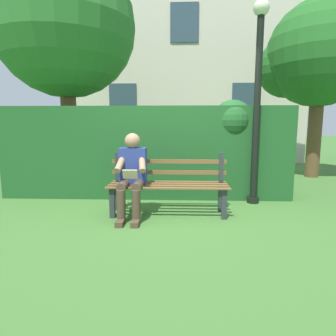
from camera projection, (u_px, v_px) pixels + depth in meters
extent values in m
plane|color=#3D6B2D|center=(168.00, 214.00, 4.23)|extent=(60.00, 60.00, 0.00)
cube|color=#2D3338|center=(224.00, 204.00, 3.99)|extent=(0.07, 0.07, 0.43)
cube|color=#2D3338|center=(112.00, 203.00, 4.05)|extent=(0.07, 0.07, 0.43)
cube|color=#2D3338|center=(220.00, 197.00, 4.35)|extent=(0.07, 0.07, 0.43)
cube|color=#2D3338|center=(118.00, 196.00, 4.41)|extent=(0.07, 0.07, 0.43)
cube|color=brown|center=(169.00, 182.00, 4.39)|extent=(1.72, 0.06, 0.02)
cube|color=brown|center=(168.00, 184.00, 4.24)|extent=(1.72, 0.06, 0.02)
cube|color=brown|center=(168.00, 186.00, 4.09)|extent=(1.72, 0.06, 0.02)
cube|color=brown|center=(168.00, 188.00, 3.94)|extent=(1.72, 0.06, 0.02)
cube|color=#2D3338|center=(221.00, 167.00, 4.32)|extent=(0.06, 0.06, 0.44)
cube|color=#2D3338|center=(118.00, 167.00, 4.38)|extent=(0.06, 0.06, 0.44)
cube|color=brown|center=(169.00, 172.00, 4.36)|extent=(1.72, 0.02, 0.06)
cube|color=brown|center=(169.00, 161.00, 4.34)|extent=(1.72, 0.02, 0.06)
cube|color=navy|center=(133.00, 166.00, 4.16)|extent=(0.38, 0.22, 0.52)
sphere|color=#A57A5B|center=(132.00, 141.00, 4.09)|extent=(0.22, 0.22, 0.22)
cylinder|color=#473828|center=(138.00, 185.00, 3.99)|extent=(0.13, 0.42, 0.13)
cylinder|color=#473828|center=(124.00, 185.00, 4.00)|extent=(0.13, 0.42, 0.13)
cylinder|color=#473828|center=(136.00, 207.00, 3.82)|extent=(0.12, 0.12, 0.45)
cylinder|color=#473828|center=(121.00, 207.00, 3.83)|extent=(0.12, 0.12, 0.45)
cube|color=#473828|center=(136.00, 223.00, 3.77)|extent=(0.10, 0.24, 0.07)
cube|color=#473828|center=(120.00, 222.00, 3.78)|extent=(0.10, 0.24, 0.07)
cylinder|color=#A57A5B|center=(142.00, 163.00, 4.01)|extent=(0.14, 0.32, 0.26)
cylinder|color=#A57A5B|center=(121.00, 163.00, 4.02)|extent=(0.14, 0.32, 0.26)
cube|color=beige|center=(130.00, 174.00, 3.92)|extent=(0.20, 0.07, 0.13)
cube|color=#1E5123|center=(147.00, 152.00, 5.30)|extent=(5.07, 0.79, 1.61)
sphere|color=#1E5123|center=(232.00, 120.00, 5.04)|extent=(0.71, 0.71, 0.71)
sphere|color=#1E5123|center=(79.00, 125.00, 5.36)|extent=(0.63, 0.63, 0.63)
cylinder|color=brown|center=(70.00, 125.00, 6.61)|extent=(0.34, 0.34, 2.58)
sphere|color=#2D702D|center=(64.00, 25.00, 6.29)|extent=(3.08, 3.08, 3.08)
sphere|color=#2D702D|center=(41.00, 46.00, 6.82)|extent=(1.85, 1.85, 1.85)
cube|color=beige|center=(184.00, 61.00, 10.64)|extent=(8.07, 2.73, 7.23)
cube|color=#334756|center=(246.00, 102.00, 9.43)|extent=(0.90, 0.04, 1.20)
cube|color=#334756|center=(123.00, 102.00, 9.59)|extent=(0.90, 0.04, 1.20)
cube|color=#334756|center=(184.00, 22.00, 9.14)|extent=(0.90, 0.04, 1.20)
cylinder|color=brown|center=(315.00, 131.00, 7.10)|extent=(0.33, 0.33, 2.27)
sphere|color=#236023|center=(320.00, 54.00, 6.83)|extent=(2.47, 2.47, 2.47)
sphere|color=#236023|center=(287.00, 68.00, 7.26)|extent=(1.48, 1.48, 1.48)
cylinder|color=black|center=(253.00, 200.00, 4.85)|extent=(0.19, 0.19, 0.10)
cylinder|color=black|center=(257.00, 113.00, 4.64)|extent=(0.11, 0.11, 2.96)
sphere|color=silver|center=(261.00, 8.00, 4.40)|extent=(0.25, 0.25, 0.25)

